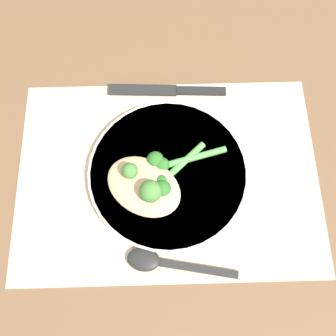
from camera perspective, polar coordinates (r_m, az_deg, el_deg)
The scene contains 10 objects.
ground_plane at distance 0.62m, azimuth 0.00°, elevation -1.09°, with size 3.00×3.00×0.00m, color brown.
placemat at distance 0.62m, azimuth 0.00°, elevation -1.03°, with size 0.47×0.33×0.00m.
plate at distance 0.61m, azimuth 0.00°, elevation -0.70°, with size 0.25×0.25×0.01m.
chicken_fillet at distance 0.59m, azimuth -3.53°, elevation -2.66°, with size 0.15×0.14×0.02m.
pesto_dollop_primary at distance 0.58m, azimuth -5.56°, elevation -0.41°, with size 0.02×0.02×0.02m.
pesto_dollop_secondary at distance 0.56m, azimuth -2.55°, elevation -3.40°, with size 0.03×0.03×0.03m.
broccoli_stalk_front at distance 0.59m, azimuth -0.52°, elevation -1.90°, with size 0.09×0.09×0.03m.
broccoli_stalk_rear at distance 0.60m, azimuth -0.05°, elevation 1.08°, with size 0.12×0.04×0.03m.
knife at distance 0.68m, azimuth 0.10°, elevation 11.19°, with size 0.20×0.03×0.01m.
spoon at distance 0.58m, azimuth -1.80°, elevation -13.41°, with size 0.16×0.05×0.01m.
Camera 1 is at (-0.01, -0.21, 0.58)m, focal length 42.00 mm.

